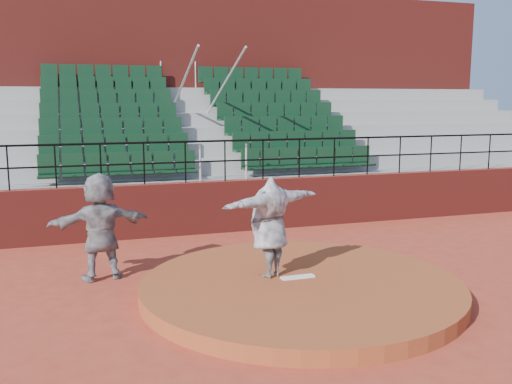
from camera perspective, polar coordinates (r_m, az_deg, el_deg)
ground at (r=10.00m, az=4.51°, el=-10.17°), size 90.00×90.00×0.00m
pitchers_mound at (r=9.95m, az=4.52°, el=-9.49°), size 5.50×5.50×0.25m
pitching_rubber at (r=10.04m, az=4.20°, el=-8.48°), size 0.60×0.15×0.03m
boundary_wall at (r=14.42m, az=-3.08°, el=-1.42°), size 24.00×0.30×1.30m
wall_railing at (r=14.23m, az=-3.13°, el=4.05°), size 24.04×0.05×1.03m
seating_deck at (r=17.81m, az=-6.14°, el=3.19°), size 24.00×5.97×4.63m
press_box_facade at (r=21.60m, az=-8.45°, el=9.78°), size 24.00×3.00×7.10m
pitcher at (r=9.90m, az=1.35°, el=-3.53°), size 2.22×1.40×1.76m
fielder at (r=10.91m, az=-15.30°, el=-3.33°), size 1.92×0.83×2.01m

